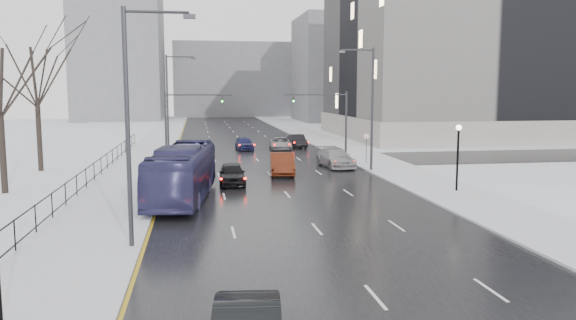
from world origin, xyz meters
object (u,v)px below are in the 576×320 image
tree_park_e (41,172)px  mast_signal_left (178,118)px  streetlight_l_near (133,116)px  streetlight_l_far (170,100)px  sedan_center_near (232,174)px  bus (183,173)px  no_uturn_sign (366,139)px  tree_park_d (5,195)px  lamppost_r_mid (458,148)px  sedan_right_cross (280,143)px  sedan_right_near (282,164)px  mast_signal_right (335,117)px  sedan_right_far (336,158)px  sedan_right_distant (297,141)px  streetlight_r_mid (370,103)px  sedan_center_far (244,143)px

tree_park_e → mast_signal_left: bearing=20.2°
streetlight_l_near → streetlight_l_far: same height
mast_signal_left → sedan_center_near: bearing=-72.1°
streetlight_l_near → bus: streetlight_l_near is taller
no_uturn_sign → tree_park_d: bearing=-159.7°
lamppost_r_mid → sedan_right_cross: size_ratio=0.86×
tree_park_d → sedan_right_near: tree_park_d is taller
lamppost_r_mid → mast_signal_right: 18.41m
sedan_right_far → sedan_right_distant: size_ratio=1.24×
streetlight_l_near → no_uturn_sign: size_ratio=3.70×
tree_park_e → sedan_center_near: 17.30m
sedan_right_near → streetlight_r_mid: bearing=11.0°
streetlight_l_near → sedan_center_near: 16.84m
sedan_center_near → sedan_right_cross: size_ratio=0.90×
lamppost_r_mid → sedan_right_far: size_ratio=0.77×
streetlight_l_far → tree_park_e: bearing=-141.4°
tree_park_d → sedan_right_cross: (21.30, 23.63, 0.73)m
tree_park_e → sedan_right_far: tree_park_e is taller
tree_park_d → tree_park_e: size_ratio=0.93×
no_uturn_sign → sedan_right_distant: bearing=102.3°
sedan_right_cross → sedan_right_distant: 3.11m
tree_park_e → lamppost_r_mid: 32.52m
no_uturn_sign → bus: bus is taller
streetlight_l_far → sedan_right_far: 17.60m
sedan_right_far → sedan_center_far: (-6.62, 15.06, -0.08)m
sedan_right_near → lamppost_r_mid: bearing=-37.0°
no_uturn_sign → sedan_right_far: bearing=-160.3°
sedan_right_cross → sedan_center_far: (-4.00, 0.33, 0.04)m
sedan_right_far → streetlight_l_near: bearing=-127.4°
streetlight_r_mid → streetlight_l_far: (-16.33, 12.00, 0.00)m
streetlight_r_mid → sedan_right_cross: size_ratio=2.01×
streetlight_r_mid → streetlight_l_near: 25.82m
no_uturn_sign → sedan_right_distant: (-3.42, 15.74, -1.52)m
mast_signal_right → sedan_right_cross: (-3.83, 9.63, -3.38)m
sedan_right_cross → mast_signal_right: bearing=-64.8°
streetlight_l_near → sedan_center_far: bearing=78.6°
lamppost_r_mid → sedan_center_far: size_ratio=1.00×
mast_signal_right → no_uturn_sign: (1.87, -4.00, -1.81)m
lamppost_r_mid → sedan_right_distant: lamppost_r_mid is taller
no_uturn_sign → sedan_center_far: (-9.70, 13.96, -1.53)m
mast_signal_right → sedan_right_near: mast_signal_right is taller
streetlight_l_far → sedan_right_near: streetlight_l_far is taller
bus → streetlight_l_near: bearing=-91.7°
sedan_center_far → sedan_right_distant: (6.28, 1.78, 0.01)m
streetlight_l_near → sedan_right_far: streetlight_l_near is taller
sedan_right_distant → tree_park_d: bearing=-134.6°
tree_park_e → mast_signal_right: bearing=8.9°
tree_park_e → bus: bearing=-49.3°
streetlight_l_near → sedan_right_near: bearing=64.8°
tree_park_d → streetlight_l_far: size_ratio=1.25×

